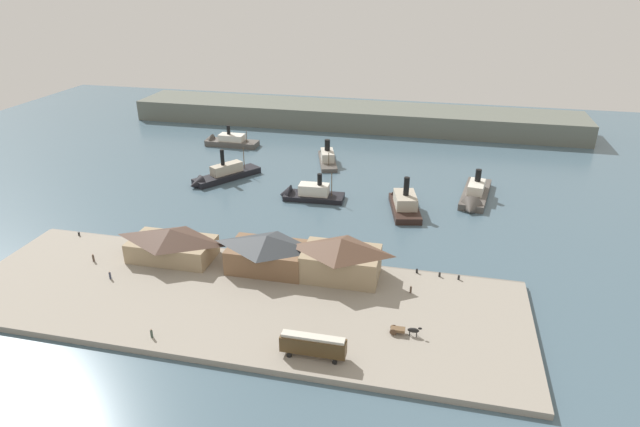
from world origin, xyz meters
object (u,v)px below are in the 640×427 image
(ferry_shed_customs_shed, at_px, (172,243))
(ferry_approaching_east, at_px, (404,202))
(ferry_shed_central_terminal, at_px, (341,257))
(ferry_departing_north, at_px, (474,197))
(mooring_post_west, at_px, (417,271))
(mooring_post_center_east, at_px, (459,278))
(ferry_moored_east, at_px, (220,176))
(pedestrian_near_west_shed, at_px, (93,258))
(ferry_outer_harbor, at_px, (226,141))
(pedestrian_standing_center, at_px, (152,333))
(ferry_near_quay, at_px, (306,194))
(ferry_approaching_west, at_px, (327,156))
(pedestrian_walking_west, at_px, (110,275))
(horse_cart, at_px, (404,330))
(street_tram, at_px, (313,345))
(pedestrian_near_cart, at_px, (411,290))
(ferry_shed_west_terminal, at_px, (267,252))
(mooring_post_east, at_px, (79,234))
(mooring_post_center_west, at_px, (440,275))

(ferry_shed_customs_shed, xyz_separation_m, ferry_approaching_east, (46.81, 40.86, -2.95))
(ferry_shed_central_terminal, height_order, ferry_departing_north, ferry_shed_central_terminal)
(mooring_post_west, xyz_separation_m, ferry_departing_north, (12.99, 44.50, -0.26))
(mooring_post_center_east, bearing_deg, ferry_moored_east, 147.76)
(pedestrian_near_west_shed, relative_size, ferry_outer_harbor, 0.09)
(mooring_post_west, bearing_deg, pedestrian_standing_center, -143.53)
(ferry_near_quay, bearing_deg, mooring_post_west, -47.49)
(pedestrian_near_west_shed, relative_size, ferry_approaching_west, 0.08)
(mooring_post_west, xyz_separation_m, ferry_moored_east, (-61.79, 43.57, -0.06))
(ferry_shed_customs_shed, height_order, pedestrian_walking_west, ferry_shed_customs_shed)
(pedestrian_standing_center, distance_m, pedestrian_walking_west, 23.68)
(horse_cart, height_order, ferry_departing_north, ferry_departing_north)
(horse_cart, distance_m, pedestrian_standing_center, 43.55)
(ferry_shed_central_terminal, relative_size, street_tram, 1.46)
(ferry_approaching_west, relative_size, ferry_outer_harbor, 1.03)
(pedestrian_near_west_shed, distance_m, ferry_approaching_west, 86.94)
(pedestrian_near_west_shed, bearing_deg, pedestrian_near_cart, 2.30)
(ferry_moored_east, bearing_deg, ferry_shed_west_terminal, -57.50)
(ferry_outer_harbor, bearing_deg, mooring_post_west, -46.58)
(pedestrian_near_cart, distance_m, pedestrian_near_west_shed, 67.95)
(pedestrian_near_cart, xyz_separation_m, pedestrian_near_west_shed, (-67.90, -2.73, 0.07))
(ferry_approaching_east, relative_size, ferry_moored_east, 0.89)
(horse_cart, bearing_deg, mooring_post_east, 165.13)
(ferry_shed_central_terminal, bearing_deg, ferry_departing_north, 60.22)
(pedestrian_standing_center, bearing_deg, ferry_outer_harbor, 105.52)
(street_tram, xyz_separation_m, pedestrian_standing_center, (-28.25, -1.28, -1.64))
(pedestrian_near_cart, xyz_separation_m, ferry_departing_north, (13.70, 52.45, -0.56))
(ferry_shed_central_terminal, height_order, pedestrian_standing_center, ferry_shed_central_terminal)
(pedestrian_standing_center, relative_size, ferry_approaching_west, 0.08)
(ferry_shed_west_terminal, xyz_separation_m, ferry_approaching_west, (-3.29, 74.14, -3.60))
(ferry_shed_customs_shed, height_order, mooring_post_east, ferry_shed_customs_shed)
(ferry_shed_customs_shed, distance_m, ferry_moored_east, 49.95)
(pedestrian_standing_center, bearing_deg, mooring_post_center_east, 31.09)
(pedestrian_near_west_shed, relative_size, pedestrian_walking_west, 1.04)
(mooring_post_west, distance_m, ferry_near_quay, 48.82)
(ferry_outer_harbor, distance_m, ferry_moored_east, 36.15)
(ferry_approaching_west, relative_size, ferry_moored_east, 0.96)
(street_tram, height_order, ferry_outer_harbor, ferry_outer_harbor)
(mooring_post_west, relative_size, ferry_departing_north, 0.04)
(ferry_approaching_east, height_order, ferry_outer_harbor, ferry_approaching_east)
(ferry_shed_central_terminal, height_order, ferry_near_quay, ferry_shed_central_terminal)
(pedestrian_walking_west, relative_size, ferry_approaching_west, 0.08)
(pedestrian_walking_west, height_order, mooring_post_center_west, pedestrian_walking_west)
(pedestrian_walking_west, xyz_separation_m, mooring_post_east, (-18.35, 15.79, -0.33))
(mooring_post_west, bearing_deg, pedestrian_near_west_shed, -171.15)
(pedestrian_near_cart, distance_m, mooring_post_east, 78.97)
(pedestrian_standing_center, bearing_deg, ferry_moored_east, 103.89)
(ferry_shed_west_terminal, height_order, ferry_approaching_east, ferry_approaching_east)
(ferry_shed_west_terminal, xyz_separation_m, mooring_post_center_west, (35.49, 4.56, -3.45))
(ferry_shed_customs_shed, distance_m, pedestrian_near_cart, 51.91)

